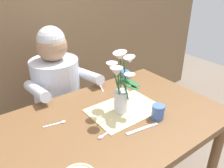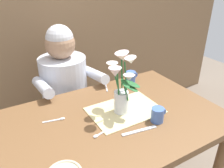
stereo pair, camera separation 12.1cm
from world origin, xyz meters
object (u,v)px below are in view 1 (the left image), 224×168
ceramic_mug (158,112)px  coffee_cup (125,76)px  flower_vase (121,83)px  seated_person (59,102)px  dinner_knife (142,129)px

ceramic_mug → coffee_cup: size_ratio=1.00×
flower_vase → ceramic_mug: 0.25m
ceramic_mug → coffee_cup: (0.15, 0.46, 0.00)m
seated_person → coffee_cup: (0.39, -0.30, 0.22)m
flower_vase → ceramic_mug: size_ratio=3.55×
dinner_knife → coffee_cup: coffee_cup is taller
seated_person → coffee_cup: seated_person is taller
seated_person → ceramic_mug: bearing=-70.4°
seated_person → flower_vase: bearing=-75.7°
flower_vase → dinner_knife: 0.27m
seated_person → coffee_cup: size_ratio=12.20×
seated_person → flower_vase: seated_person is taller
seated_person → coffee_cup: bearing=-35.8°
flower_vase → coffee_cup: 0.41m
flower_vase → dinner_knife: flower_vase is taller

